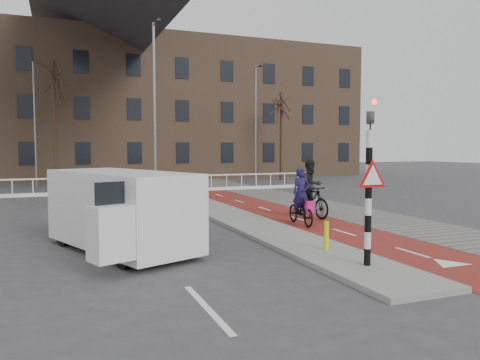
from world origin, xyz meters
name	(u,v)px	position (x,y,z in m)	size (l,w,h in m)	color
ground	(339,249)	(0.00, 0.00, 0.00)	(120.00, 120.00, 0.00)	#38383A
bike_lane	(247,204)	(1.50, 10.00, 0.01)	(2.50, 60.00, 0.01)	maroon
sidewalk	(300,201)	(4.30, 10.00, 0.01)	(3.00, 60.00, 0.01)	slate
curb_island	(254,225)	(-0.70, 4.00, 0.06)	(1.80, 16.00, 0.12)	gray
traffic_signal	(369,178)	(-0.60, -2.02, 1.99)	(0.80, 0.80, 3.68)	black
bollard	(326,235)	(-0.59, -0.35, 0.47)	(0.12, 0.12, 0.70)	yellow
cyclist_near	(301,206)	(0.96, 3.76, 0.66)	(0.77, 1.89, 1.93)	black
cyclist_far	(311,194)	(2.07, 5.05, 0.91)	(1.03, 2.11, 2.17)	black
van	(121,209)	(-5.26, 1.88, 1.07)	(3.50, 5.08, 2.03)	silver
railing	(92,189)	(-5.00, 17.00, 0.31)	(28.00, 0.10, 0.99)	silver
townhouse_row	(102,87)	(-3.00, 32.00, 7.81)	(46.00, 10.00, 15.90)	#7F6047
tree_mid	(55,124)	(-6.86, 23.72, 4.23)	(0.23, 0.23, 8.46)	black
tree_right	(281,136)	(10.26, 24.07, 3.53)	(0.26, 0.26, 7.07)	black
streetlight_near	(155,115)	(-2.51, 11.42, 4.15)	(0.12, 0.12, 8.30)	slate
streetlight_left	(35,124)	(-8.09, 23.88, 4.21)	(0.12, 0.12, 8.42)	slate
streetlight_right	(256,125)	(6.81, 21.35, 4.26)	(0.12, 0.12, 8.53)	slate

